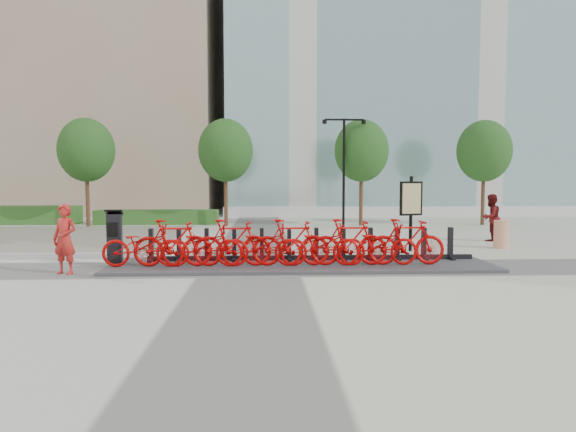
{
  "coord_description": "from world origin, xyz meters",
  "views": [
    {
      "loc": [
        0.37,
        -12.57,
        2.18
      ],
      "look_at": [
        1.0,
        1.5,
        1.2
      ],
      "focal_mm": 32.0,
      "sensor_mm": 36.0,
      "label": 1
    }
  ],
  "objects_px": {
    "bike_0": "(143,246)",
    "worker_red": "(65,239)",
    "pedestrian": "(491,218)",
    "construction_barrel": "(501,234)",
    "map_sign": "(411,202)",
    "kiosk": "(115,237)"
  },
  "relations": [
    {
      "from": "pedestrian",
      "to": "construction_barrel",
      "type": "distance_m",
      "value": 2.05
    },
    {
      "from": "kiosk",
      "to": "worker_red",
      "type": "bearing_deg",
      "value": -134.33
    },
    {
      "from": "worker_red",
      "to": "construction_barrel",
      "type": "xyz_separation_m",
      "value": [
        12.24,
        4.01,
        -0.37
      ]
    },
    {
      "from": "worker_red",
      "to": "pedestrian",
      "type": "relative_size",
      "value": 0.97
    },
    {
      "from": "map_sign",
      "to": "kiosk",
      "type": "bearing_deg",
      "value": 178.13
    },
    {
      "from": "worker_red",
      "to": "pedestrian",
      "type": "xyz_separation_m",
      "value": [
        12.75,
        5.95,
        0.03
      ]
    },
    {
      "from": "kiosk",
      "to": "map_sign",
      "type": "relative_size",
      "value": 0.59
    },
    {
      "from": "construction_barrel",
      "to": "bike_0",
      "type": "bearing_deg",
      "value": -161.45
    },
    {
      "from": "kiosk",
      "to": "map_sign",
      "type": "height_order",
      "value": "map_sign"
    },
    {
      "from": "construction_barrel",
      "to": "pedestrian",
      "type": "bearing_deg",
      "value": 75.11
    },
    {
      "from": "map_sign",
      "to": "construction_barrel",
      "type": "bearing_deg",
      "value": -8.51
    },
    {
      "from": "bike_0",
      "to": "worker_red",
      "type": "distance_m",
      "value": 1.76
    },
    {
      "from": "kiosk",
      "to": "pedestrian",
      "type": "bearing_deg",
      "value": 15.04
    },
    {
      "from": "pedestrian",
      "to": "construction_barrel",
      "type": "height_order",
      "value": "pedestrian"
    },
    {
      "from": "bike_0",
      "to": "worker_red",
      "type": "relative_size",
      "value": 1.21
    },
    {
      "from": "pedestrian",
      "to": "construction_barrel",
      "type": "bearing_deg",
      "value": 44.69
    },
    {
      "from": "pedestrian",
      "to": "map_sign",
      "type": "bearing_deg",
      "value": 3.84
    },
    {
      "from": "worker_red",
      "to": "map_sign",
      "type": "height_order",
      "value": "map_sign"
    },
    {
      "from": "construction_barrel",
      "to": "map_sign",
      "type": "relative_size",
      "value": 0.39
    },
    {
      "from": "bike_0",
      "to": "kiosk",
      "type": "xyz_separation_m",
      "value": [
        -0.86,
        0.62,
        0.14
      ]
    },
    {
      "from": "kiosk",
      "to": "map_sign",
      "type": "bearing_deg",
      "value": 8.97
    },
    {
      "from": "kiosk",
      "to": "pedestrian",
      "type": "xyz_separation_m",
      "value": [
        11.93,
        4.86,
        0.11
      ]
    }
  ]
}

